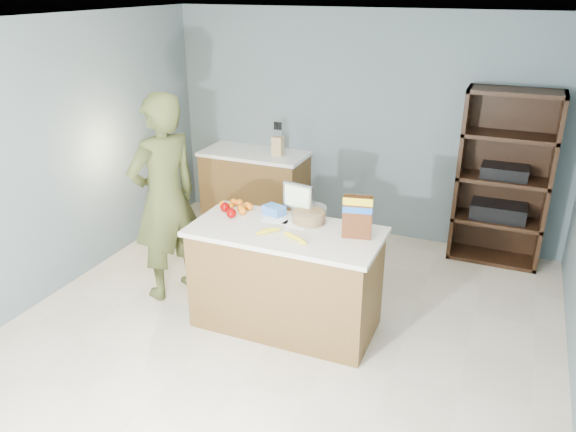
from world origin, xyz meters
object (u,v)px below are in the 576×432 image
at_px(counter_peninsula, 286,282).
at_px(shelving_unit, 503,181).
at_px(tv, 298,198).
at_px(cereal_box, 358,214).
at_px(person, 165,198).

height_order(counter_peninsula, shelving_unit, shelving_unit).
xyz_separation_m(tv, cereal_box, (0.59, -0.24, 0.04)).
distance_m(shelving_unit, tv, 2.34).
relative_size(counter_peninsula, tv, 5.53).
xyz_separation_m(counter_peninsula, person, (-1.22, 0.10, 0.54)).
bearing_deg(shelving_unit, person, -144.85).
distance_m(counter_peninsula, shelving_unit, 2.61).
height_order(tv, cereal_box, cereal_box).
distance_m(person, cereal_box, 1.79).
height_order(counter_peninsula, tv, tv).
relative_size(person, cereal_box, 5.60).
height_order(shelving_unit, tv, shelving_unit).
height_order(person, tv, person).
xyz_separation_m(counter_peninsula, cereal_box, (0.57, 0.08, 0.68)).
xyz_separation_m(shelving_unit, cereal_box, (-0.98, -1.97, 0.23)).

